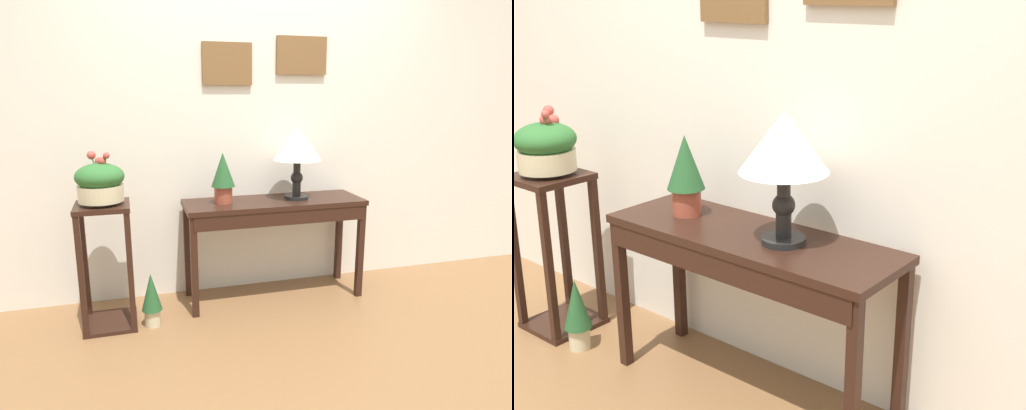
# 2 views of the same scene
# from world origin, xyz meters

# --- Properties ---
(ground_plane) EXTENTS (12.00, 12.00, 0.01)m
(ground_plane) POSITION_xyz_m (0.00, 0.00, -0.00)
(ground_plane) COLOR brown
(back_wall_with_art) EXTENTS (9.00, 0.13, 2.80)m
(back_wall_with_art) POSITION_xyz_m (0.00, 1.32, 1.40)
(back_wall_with_art) COLOR silver
(back_wall_with_art) RESTS_ON ground
(console_table) EXTENTS (1.30, 0.42, 0.75)m
(console_table) POSITION_xyz_m (0.05, 1.00, 0.65)
(console_table) COLOR black
(console_table) RESTS_ON ground
(table_lamp) EXTENTS (0.35, 0.35, 0.52)m
(table_lamp) POSITION_xyz_m (0.22, 1.02, 1.13)
(table_lamp) COLOR black
(table_lamp) RESTS_ON console_table
(potted_plant_on_console) EXTENTS (0.17, 0.17, 0.35)m
(potted_plant_on_console) POSITION_xyz_m (-0.32, 1.04, 0.94)
(potted_plant_on_console) COLOR #9E4733
(potted_plant_on_console) RESTS_ON console_table
(pedestal_stand_left) EXTENTS (0.33, 0.33, 0.82)m
(pedestal_stand_left) POSITION_xyz_m (-1.12, 0.89, 0.41)
(pedestal_stand_left) COLOR black
(pedestal_stand_left) RESTS_ON ground
(planter_bowl_wide) EXTENTS (0.30, 0.30, 0.33)m
(planter_bowl_wide) POSITION_xyz_m (-1.12, 0.89, 0.96)
(planter_bowl_wide) COLOR beige
(planter_bowl_wide) RESTS_ON pedestal_stand_left
(potted_plant_floor) EXTENTS (0.13, 0.13, 0.37)m
(potted_plant_floor) POSITION_xyz_m (-0.86, 0.79, 0.20)
(potted_plant_floor) COLOR beige
(potted_plant_floor) RESTS_ON ground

